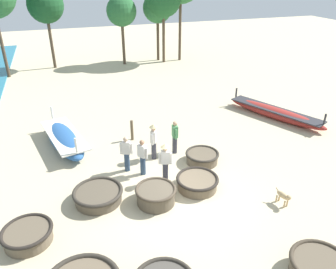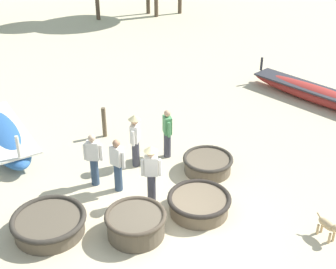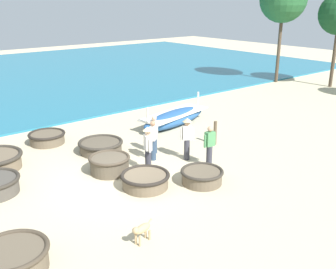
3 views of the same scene
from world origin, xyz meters
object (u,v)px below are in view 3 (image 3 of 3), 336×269
object	(u,v)px
coracle_front_left	(202,176)
fisherman_hauling	(187,136)
dog	(141,230)
fisherman_with_hat	(210,145)
coracle_nearest	(13,258)
mooring_post_inland	(215,133)
long_boat_red_hull	(175,118)
fisherman_standing_right	(148,146)
fisherman_standing_left	(153,139)
coracle_front_right	(109,164)
coracle_far_left	(145,180)
coracle_upturned	(47,138)
coracle_tilted	(101,146)
fisherman_crouching	(154,133)

from	to	relation	value
coracle_front_left	fisherman_hauling	distance (m)	2.23
coracle_front_left	dog	world-z (taller)	dog
fisherman_with_hat	fisherman_hauling	world-z (taller)	fisherman_hauling
fisherman_with_hat	fisherman_hauling	size ratio (longest dim) A/B	0.94
coracle_nearest	mooring_post_inland	xyz separation A→B (m)	(-2.94, 9.49, 0.19)
fisherman_with_hat	fisherman_hauling	bearing A→B (deg)	-170.44
fisherman_hauling	long_boat_red_hull	bearing A→B (deg)	146.16
fisherman_standing_right	mooring_post_inland	distance (m)	3.88
fisherman_standing_left	fisherman_with_hat	world-z (taller)	same
coracle_front_right	fisherman_standing_right	world-z (taller)	fisherman_standing_right
coracle_far_left	coracle_upturned	distance (m)	6.09
coracle_nearest	coracle_far_left	bearing A→B (deg)	107.53
coracle_tilted	long_boat_red_hull	size ratio (longest dim) A/B	0.40
coracle_far_left	mooring_post_inland	xyz separation A→B (m)	(-1.42, 4.69, 0.25)
coracle_far_left	coracle_nearest	xyz separation A→B (m)	(1.52, -4.80, 0.05)
coracle_upturned	coracle_nearest	world-z (taller)	coracle_nearest
coracle_upturned	fisherman_standing_right	world-z (taller)	fisherman_standing_right
coracle_nearest	long_boat_red_hull	distance (m)	11.62
coracle_nearest	fisherman_with_hat	distance (m)	7.77
coracle_far_left	mooring_post_inland	world-z (taller)	mooring_post_inland
coracle_far_left	coracle_upturned	bearing A→B (deg)	-172.15
coracle_front_left	long_boat_red_hull	world-z (taller)	long_boat_red_hull
dog	fisherman_standing_left	bearing A→B (deg)	139.88
coracle_upturned	fisherman_with_hat	xyz separation A→B (m)	(6.15, 3.65, 0.57)
dog	coracle_nearest	bearing A→B (deg)	-108.50
coracle_front_right	mooring_post_inland	bearing A→B (deg)	86.21
fisherman_standing_right	fisherman_crouching	bearing A→B (deg)	135.61
coracle_front_right	fisherman_standing_left	xyz separation A→B (m)	(0.05, 1.91, 0.50)
coracle_nearest	coracle_front_right	bearing A→B (deg)	125.98
coracle_far_left	coracle_upturned	world-z (taller)	coracle_upturned
coracle_upturned	fisherman_crouching	world-z (taller)	fisherman_crouching
coracle_far_left	dog	world-z (taller)	dog
coracle_upturned	fisherman_standing_left	bearing A→B (deg)	29.46
long_boat_red_hull	mooring_post_inland	xyz separation A→B (m)	(3.15, -0.40, 0.13)
fisherman_standing_left	fisherman_standing_right	size ratio (longest dim) A/B	0.94
coracle_nearest	coracle_tilted	xyz separation A→B (m)	(-5.21, 5.25, -0.05)
coracle_far_left	mooring_post_inland	size ratio (longest dim) A/B	1.59
coracle_front_left	mooring_post_inland	bearing A→B (deg)	128.04
coracle_upturned	fisherman_hauling	xyz separation A→B (m)	(5.10, 3.48, 0.69)
fisherman_standing_right	mooring_post_inland	world-z (taller)	fisherman_standing_right
dog	fisherman_with_hat	bearing A→B (deg)	116.55
coracle_far_left	fisherman_hauling	world-z (taller)	fisherman_hauling
coracle_far_left	mooring_post_inland	distance (m)	4.90
coracle_upturned	dog	size ratio (longest dim) A/B	2.30
fisherman_with_hat	dog	world-z (taller)	fisherman_with_hat
coracle_front_left	coracle_upturned	bearing A→B (deg)	-160.40
long_boat_red_hull	coracle_nearest	bearing A→B (deg)	-58.39
fisherman_crouching	long_boat_red_hull	bearing A→B (deg)	127.64
long_boat_red_hull	fisherman_standing_left	distance (m)	4.53
coracle_front_right	coracle_tilted	xyz separation A→B (m)	(-1.94, 0.75, -0.07)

